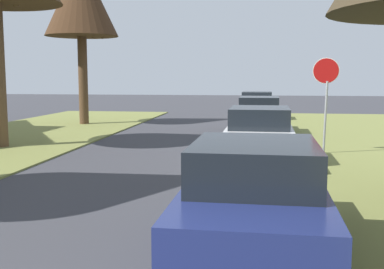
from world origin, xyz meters
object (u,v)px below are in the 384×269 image
at_px(stop_sign_far, 326,84).
at_px(parked_sedan_white, 259,137).
at_px(parked_sedan_silver, 257,107).
at_px(parked_sedan_navy, 254,202).
at_px(parked_sedan_black, 259,117).

relative_size(stop_sign_far, parked_sedan_white, 0.67).
bearing_deg(parked_sedan_silver, parked_sedan_navy, -89.83).
xyz_separation_m(parked_sedan_black, parked_sedan_silver, (-0.12, 6.61, 0.00)).
bearing_deg(parked_sedan_silver, parked_sedan_white, -89.45).
distance_m(parked_sedan_white, parked_sedan_silver, 13.51).
xyz_separation_m(stop_sign_far, parked_sedan_silver, (-2.13, 11.82, -1.46)).
bearing_deg(parked_sedan_white, parked_sedan_navy, -90.56).
relative_size(parked_sedan_navy, parked_sedan_white, 1.00).
height_order(stop_sign_far, parked_sedan_navy, stop_sign_far).
bearing_deg(stop_sign_far, parked_sedan_white, -139.75).
height_order(parked_sedan_white, parked_sedan_black, same).
distance_m(parked_sedan_black, parked_sedan_silver, 6.61).
relative_size(parked_sedan_navy, parked_sedan_black, 1.00).
relative_size(parked_sedan_white, parked_sedan_black, 1.00).
relative_size(parked_sedan_white, parked_sedan_silver, 1.00).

